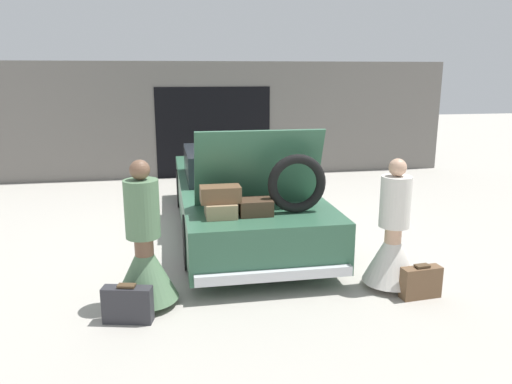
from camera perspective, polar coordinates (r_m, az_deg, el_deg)
ground_plane at (r=8.37m, az=-1.76°, el=-4.26°), size 40.00×40.00×0.00m
garage_wall_back at (r=12.42m, az=-4.91°, el=8.16°), size 12.00×0.14×2.80m
car at (r=8.20m, az=-1.80°, el=-0.25°), size 2.00×5.28×1.86m
person_left at (r=5.70m, az=-12.62°, el=-7.13°), size 0.72×0.72×1.66m
person_right at (r=6.24m, az=15.33°, el=-5.67°), size 0.68×0.68×1.59m
suitcase_beside_left_person at (r=5.52m, az=-14.45°, el=-12.33°), size 0.54×0.27×0.42m
suitcase_beside_right_person at (r=6.19m, az=18.32°, el=-9.76°), size 0.49×0.20×0.40m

